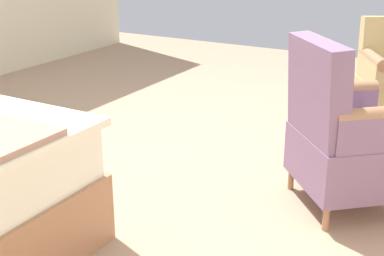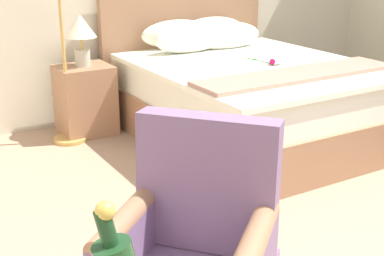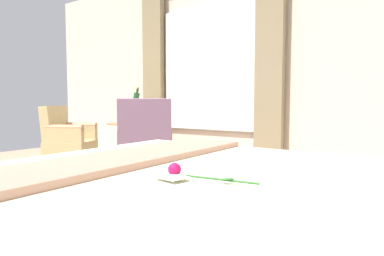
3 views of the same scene
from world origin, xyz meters
name	(u,v)px [view 3 (image 3 of 3)]	position (x,y,z in m)	size (l,w,h in m)	color
ground_plane	(26,220)	(0.00, 0.00, 0.00)	(7.89, 7.89, 0.00)	tan
wall_window_side	(210,69)	(-2.78, 0.00, 1.40)	(0.27, 6.51, 2.82)	beige
side_table_round	(132,144)	(-1.83, -0.63, 0.38)	(0.65, 0.65, 0.66)	#A17251
champagne_bucket	(137,111)	(-1.90, -0.60, 0.81)	(0.20, 0.20, 0.48)	#967547
wine_glass_near_bucket	(123,114)	(-1.84, -0.80, 0.77)	(0.08, 0.08, 0.14)	white
wine_glass_near_edge	(134,115)	(-1.74, -0.50, 0.77)	(0.07, 0.07, 0.15)	white
armchair_by_window	(145,149)	(-1.33, 0.06, 0.42)	(0.79, 0.79, 0.97)	#A17251
armchair_facing_bed	(68,143)	(-1.37, -1.36, 0.38)	(0.73, 0.75, 0.88)	#A17251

